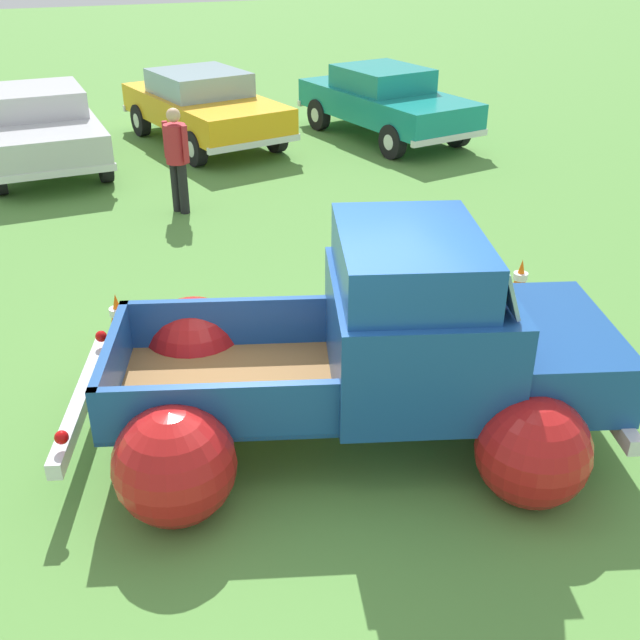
% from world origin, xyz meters
% --- Properties ---
extents(ground_plane, '(80.00, 80.00, 0.00)m').
position_xyz_m(ground_plane, '(0.00, 0.00, 0.00)').
color(ground_plane, '#548C3D').
extents(vintage_pickup_truck, '(4.97, 3.72, 1.96)m').
position_xyz_m(vintage_pickup_truck, '(0.37, -0.11, 0.76)').
color(vintage_pickup_truck, black).
rests_on(vintage_pickup_truck, ground).
extents(show_car_0, '(2.19, 4.29, 1.43)m').
position_xyz_m(show_car_0, '(-2.09, 9.67, 0.78)').
color(show_car_0, black).
rests_on(show_car_0, ground).
extents(show_car_1, '(2.85, 4.58, 1.43)m').
position_xyz_m(show_car_1, '(1.10, 10.31, 0.78)').
color(show_car_1, black).
rests_on(show_car_1, ground).
extents(show_car_2, '(2.63, 4.51, 1.43)m').
position_xyz_m(show_car_2, '(4.76, 9.44, 0.78)').
color(show_car_2, black).
rests_on(show_car_2, ground).
extents(spectator_1, '(0.47, 0.50, 1.63)m').
position_xyz_m(spectator_1, '(-0.19, 6.34, 0.93)').
color(spectator_1, black).
rests_on(spectator_1, ground).
extents(lane_cone_0, '(0.36, 0.36, 0.63)m').
position_xyz_m(lane_cone_0, '(-1.65, 2.30, 0.31)').
color(lane_cone_0, black).
rests_on(lane_cone_0, ground).
extents(lane_cone_1, '(0.36, 0.36, 0.63)m').
position_xyz_m(lane_cone_1, '(2.91, 1.58, 0.31)').
color(lane_cone_1, black).
rests_on(lane_cone_1, ground).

